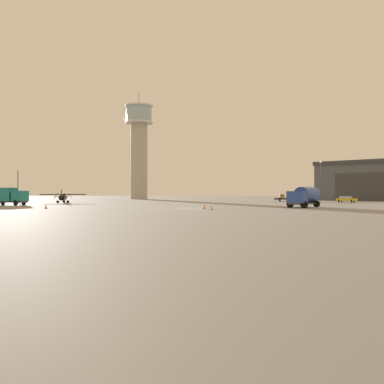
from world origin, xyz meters
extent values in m
plane|color=gray|center=(0.00, 0.00, 0.00)|extent=(400.00, 400.00, 0.00)
cylinder|color=#B2AD9E|center=(-18.48, 76.68, 12.08)|extent=(5.36, 5.36, 24.15)
cylinder|color=silver|center=(-18.48, 76.68, 24.45)|extent=(8.81, 8.81, 0.60)
cylinder|color=#99B7C6|center=(-18.48, 76.68, 27.11)|extent=(8.10, 8.10, 4.71)
cylinder|color=silver|center=(-18.48, 76.68, 29.71)|extent=(8.81, 8.81, 0.50)
cylinder|color=#38383D|center=(-18.48, 76.68, 31.96)|extent=(0.16, 0.16, 4.00)
cube|color=#4C5159|center=(50.00, 58.43, 4.76)|extent=(35.11, 34.67, 9.52)
cube|color=#35393E|center=(50.00, 58.43, 10.02)|extent=(35.96, 35.51, 1.00)
cube|color=#38383A|center=(42.58, 49.75, 3.57)|extent=(11.29, 9.70, 7.14)
cylinder|color=black|center=(-26.91, 28.04, 1.13)|extent=(2.38, 5.88, 1.15)
cone|color=#38383D|center=(-27.59, 31.07, 1.13)|extent=(0.97, 0.99, 0.80)
cube|color=#38383D|center=(-27.59, 31.07, 1.13)|extent=(0.10, 0.07, 1.76)
cube|color=black|center=(-26.97, 28.31, 1.79)|extent=(9.32, 3.38, 0.18)
cylinder|color=#287A42|center=(-25.53, 28.64, 1.41)|extent=(0.90, 0.27, 1.25)
cylinder|color=#287A42|center=(-28.41, 27.99, 1.41)|extent=(0.90, 0.27, 1.25)
cube|color=#99B7C6|center=(-27.15, 29.12, 1.44)|extent=(1.12, 1.19, 0.65)
cone|color=black|center=(-26.23, 25.01, 1.22)|extent=(1.12, 1.45, 0.86)
cube|color=#287A42|center=(-26.23, 25.01, 1.96)|extent=(0.33, 1.02, 1.57)
cube|color=black|center=(-26.23, 25.01, 1.36)|extent=(2.89, 1.42, 0.09)
cylinder|color=black|center=(-27.40, 30.21, 0.28)|extent=(0.57, 0.27, 0.55)
cylinder|color=black|center=(-25.88, 28.08, 0.28)|extent=(0.57, 0.27, 0.55)
cylinder|color=black|center=(-27.86, 27.64, 0.28)|extent=(0.57, 0.27, 0.55)
cube|color=#38383D|center=(-31.16, 12.37, 0.62)|extent=(6.50, 3.11, 0.24)
cube|color=teal|center=(-28.95, 11.98, 1.62)|extent=(2.17, 2.83, 1.76)
cube|color=#99B7C6|center=(-28.14, 11.84, 1.97)|extent=(0.46, 2.16, 0.88)
cube|color=teal|center=(-32.16, 12.55, 1.88)|extent=(4.57, 3.26, 2.29)
cylinder|color=black|center=(-28.81, 13.13, 0.50)|extent=(0.44, 1.03, 1.00)
cylinder|color=black|center=(-29.21, 10.85, 0.50)|extent=(0.44, 1.03, 1.00)
cylinder|color=black|center=(-32.80, 13.83, 0.50)|extent=(0.44, 1.03, 1.00)
cube|color=#38383D|center=(22.12, 40.98, 0.62)|extent=(7.01, 2.95, 0.24)
cube|color=white|center=(24.54, 40.64, 1.70)|extent=(2.23, 2.77, 1.91)
cube|color=#99B7C6|center=(25.42, 40.52, 2.08)|extent=(0.38, 2.14, 0.96)
cube|color=brown|center=(21.03, 41.13, 0.82)|extent=(4.90, 3.14, 0.16)
cube|color=#997547|center=(20.57, 41.20, 1.35)|extent=(1.01, 1.01, 0.90)
cylinder|color=black|center=(24.63, 41.78, 0.50)|extent=(0.41, 1.03, 1.00)
cylinder|color=black|center=(24.31, 39.52, 0.50)|extent=(0.41, 1.03, 1.00)
cylinder|color=black|center=(20.26, 42.39, 0.50)|extent=(0.41, 1.03, 1.00)
cylinder|color=black|center=(19.94, 40.14, 0.50)|extent=(0.41, 1.03, 1.00)
cube|color=#38383D|center=(17.05, 3.32, 0.62)|extent=(5.59, 6.60, 0.24)
cube|color=#2847A8|center=(15.60, 1.35, 1.58)|extent=(3.07, 2.96, 1.67)
cube|color=#99B7C6|center=(15.07, 0.64, 1.91)|extent=(1.70, 1.29, 0.84)
cylinder|color=#2847A8|center=(17.70, 4.20, 1.89)|extent=(4.57, 5.05, 2.30)
cylinder|color=black|center=(16.51, 0.76, 0.50)|extent=(0.97, 0.82, 1.00)
cylinder|color=black|center=(14.76, 2.06, 0.50)|extent=(0.97, 0.82, 1.00)
cylinder|color=black|center=(19.13, 4.30, 0.50)|extent=(0.97, 0.82, 1.00)
cylinder|color=black|center=(17.39, 5.60, 0.50)|extent=(0.97, 0.82, 1.00)
cube|color=gold|center=(33.66, 35.25, 0.59)|extent=(4.42, 3.98, 0.55)
cube|color=#99B7C6|center=(33.49, 35.37, 1.12)|extent=(2.85, 2.72, 0.50)
cylinder|color=black|center=(35.26, 35.08, 0.32)|extent=(0.53, 0.62, 0.64)
cylinder|color=black|center=(34.24, 33.74, 0.32)|extent=(0.53, 0.62, 0.64)
cylinder|color=black|center=(33.07, 36.75, 0.32)|extent=(0.53, 0.62, 0.64)
cylinder|color=black|center=(32.05, 35.41, 0.32)|extent=(0.53, 0.62, 0.64)
cylinder|color=#38383D|center=(30.23, 43.51, 4.62)|extent=(0.18, 0.18, 9.24)
sphere|color=#F9E5B2|center=(30.23, 43.51, 9.46)|extent=(0.44, 0.44, 0.44)
cylinder|color=#38383D|center=(-41.88, 40.66, 3.58)|extent=(0.18, 0.18, 7.15)
sphere|color=#F9E5B2|center=(-41.88, 40.66, 7.37)|extent=(0.44, 0.44, 0.44)
cube|color=black|center=(-19.58, -1.33, 0.02)|extent=(0.36, 0.36, 0.04)
cone|color=orange|center=(-19.58, -1.33, 0.30)|extent=(0.30, 0.30, 0.52)
cylinder|color=white|center=(-19.58, -1.33, 0.32)|extent=(0.21, 0.21, 0.08)
cube|color=black|center=(3.31, -4.32, 0.02)|extent=(0.36, 0.36, 0.04)
cone|color=orange|center=(3.31, -4.32, 0.32)|extent=(0.30, 0.30, 0.55)
cylinder|color=white|center=(3.31, -4.32, 0.34)|extent=(0.21, 0.21, 0.08)
cube|color=black|center=(2.37, -1.58, 0.02)|extent=(0.36, 0.36, 0.04)
cone|color=orange|center=(2.37, -1.58, 0.34)|extent=(0.30, 0.30, 0.61)
cylinder|color=white|center=(2.37, -1.58, 0.37)|extent=(0.21, 0.21, 0.08)
camera|label=1|loc=(2.39, -60.55, 2.28)|focal=40.44mm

